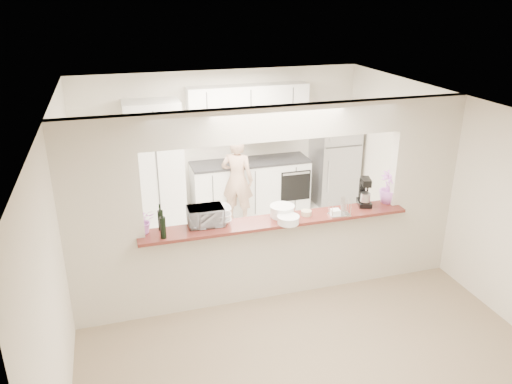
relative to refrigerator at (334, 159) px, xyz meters
name	(u,v)px	position (x,y,z in m)	size (l,w,h in m)	color
floor	(274,293)	(-2.05, -2.65, -0.85)	(6.00, 6.00, 0.00)	gray
tile_overlay	(243,241)	(-2.05, -1.10, -0.84)	(5.00, 2.90, 0.01)	beige
partition	(276,189)	(-2.05, -2.65, 0.63)	(5.00, 0.15, 2.50)	beige
bar_counter	(275,254)	(-2.05, -2.65, -0.27)	(3.40, 0.38, 1.09)	beige
kitchen_cabinets	(215,162)	(-2.24, 0.07, 0.12)	(3.15, 0.62, 2.25)	white
refrigerator	(334,159)	(0.00, 0.00, 0.00)	(0.75, 0.70, 1.70)	#AEADB2
flower_left	(143,221)	(-3.65, -2.60, 0.39)	(0.28, 0.24, 0.31)	#CC6CBB
wine_bottle_a	(161,220)	(-3.45, -2.58, 0.37)	(0.07, 0.07, 0.33)	black
wine_bottle_b	(163,227)	(-3.45, -2.80, 0.38)	(0.07, 0.07, 0.35)	black
toaster_oven	(205,216)	(-2.92, -2.60, 0.36)	(0.42, 0.29, 0.23)	#A9A9AE
serving_bowls	(219,215)	(-2.75, -2.60, 0.34)	(0.28, 0.28, 0.21)	white
plate_stack_a	(282,211)	(-1.95, -2.62, 0.31)	(0.31, 0.31, 0.14)	white
plate_stack_b	(288,220)	(-1.95, -2.84, 0.29)	(0.27, 0.27, 0.10)	white
red_bowl	(288,211)	(-1.85, -2.57, 0.28)	(0.16, 0.16, 0.08)	maroon
tan_bowl	(306,213)	(-1.65, -2.68, 0.27)	(0.13, 0.13, 0.06)	#BFB087
utensil_caddy	(340,208)	(-1.25, -2.80, 0.34)	(0.27, 0.17, 0.24)	silver
stand_mixer	(365,193)	(-0.80, -2.59, 0.41)	(0.23, 0.29, 0.38)	black
flower_right	(389,187)	(-0.45, -2.60, 0.46)	(0.24, 0.24, 0.43)	#CD71D2
person	(237,180)	(-1.95, -0.35, -0.10)	(0.55, 0.36, 1.51)	tan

